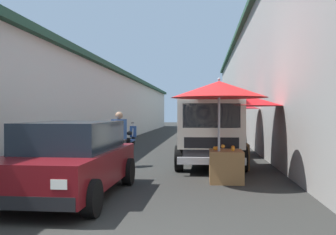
% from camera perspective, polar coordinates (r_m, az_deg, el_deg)
% --- Properties ---
extents(ground, '(90.00, 90.00, 0.00)m').
position_cam_1_polar(ground, '(17.18, 1.14, -4.69)').
color(ground, '#282826').
extents(building_left_whitewash, '(49.80, 7.50, 4.04)m').
position_cam_1_polar(building_left_whitewash, '(20.99, -17.58, 1.81)').
color(building_left_whitewash, beige).
rests_on(building_left_whitewash, ground).
extents(building_right_concrete, '(49.80, 7.50, 6.52)m').
position_cam_1_polar(building_right_concrete, '(20.16, 21.80, 5.36)').
color(building_right_concrete, gray).
rests_on(building_right_concrete, ground).
extents(fruit_stall_near_left, '(2.49, 2.49, 2.24)m').
position_cam_1_polar(fruit_stall_near_left, '(19.32, 6.16, 0.90)').
color(fruit_stall_near_left, '#9E9EA3').
rests_on(fruit_stall_near_left, ground).
extents(fruit_stall_far_right, '(2.36, 2.36, 2.33)m').
position_cam_1_polar(fruit_stall_far_right, '(23.28, 8.28, 1.06)').
color(fruit_stall_far_right, '#9E9EA3').
rests_on(fruit_stall_far_right, ground).
extents(fruit_stall_far_left, '(2.44, 2.44, 2.26)m').
position_cam_1_polar(fruit_stall_far_left, '(10.80, 10.83, 1.42)').
color(fruit_stall_far_left, '#9E9EA3').
rests_on(fruit_stall_far_left, ground).
extents(fruit_stall_mid_lane, '(2.21, 2.21, 2.43)m').
position_cam_1_polar(fruit_stall_mid_lane, '(8.65, 8.05, 1.68)').
color(fruit_stall_mid_lane, '#9E9EA3').
rests_on(fruit_stall_mid_lane, ground).
extents(fruit_stall_near_right, '(2.68, 2.68, 2.32)m').
position_cam_1_polar(fruit_stall_near_right, '(14.51, 8.63, 1.57)').
color(fruit_stall_near_right, '#9E9EA3').
rests_on(fruit_stall_near_right, ground).
extents(hatchback_car, '(3.93, 1.95, 1.45)m').
position_cam_1_polar(hatchback_car, '(7.50, -14.69, -6.12)').
color(hatchback_car, '#600F14').
rests_on(hatchback_car, ground).
extents(delivery_truck, '(4.92, 1.98, 2.08)m').
position_cam_1_polar(delivery_truck, '(11.02, 6.50, -2.33)').
color(delivery_truck, black).
rests_on(delivery_truck, ground).
extents(vendor_by_crates, '(0.59, 0.41, 1.66)m').
position_cam_1_polar(vendor_by_crates, '(11.27, -7.50, -2.66)').
color(vendor_by_crates, '#665B4C').
rests_on(vendor_by_crates, ground).
extents(parked_scooter, '(1.69, 0.32, 1.14)m').
position_cam_1_polar(parked_scooter, '(18.35, -5.68, -2.94)').
color(parked_scooter, black).
rests_on(parked_scooter, ground).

